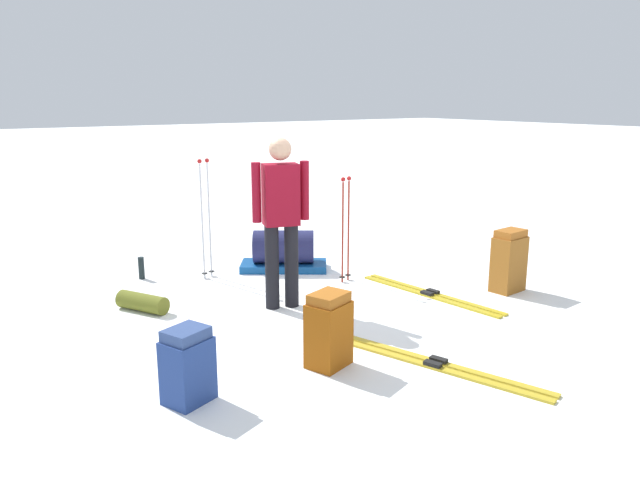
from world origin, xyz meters
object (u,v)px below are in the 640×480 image
backpack_large_dark (188,366)px  sleeping_mat_rolled (142,302)px  ski_poles_planted_near (346,224)px  ski_poles_planted_far (205,213)px  ski_pair_near (430,294)px  ski_pair_far (436,364)px  backpack_bright (329,331)px  gear_sled (284,252)px  backpack_small_spare (509,261)px  thermos_bottle (141,268)px  skier_standing (281,214)px

backpack_large_dark → sleeping_mat_rolled: backpack_large_dark is taller
ski_poles_planted_near → sleeping_mat_rolled: 2.36m
ski_poles_planted_far → ski_pair_near: bearing=130.6°
ski_poles_planted_far → sleeping_mat_rolled: bearing=34.7°
ski_pair_near → ski_pair_far: 1.79m
backpack_large_dark → backpack_bright: 1.14m
gear_sled → backpack_small_spare: bearing=126.8°
gear_sled → thermos_bottle: 1.69m
thermos_bottle → ski_pair_far: bearing=107.2°
backpack_large_dark → ski_pair_near: bearing=-166.3°
skier_standing → backpack_small_spare: 2.57m
sleeping_mat_rolled → thermos_bottle: thermos_bottle is taller
thermos_bottle → skier_standing: bearing=115.8°
gear_sled → thermos_bottle: size_ratio=4.29×
skier_standing → sleeping_mat_rolled: size_ratio=3.09×
ski_pair_far → backpack_small_spare: size_ratio=2.70×
ski_poles_planted_near → thermos_bottle: ski_poles_planted_near is taller
backpack_large_dark → sleeping_mat_rolled: (-0.35, -2.00, -0.17)m
ski_pair_far → ski_poles_planted_far: size_ratio=1.33×
ski_pair_far → backpack_small_spare: 2.26m
ski_pair_near → ski_poles_planted_near: 1.23m
sleeping_mat_rolled → backpack_large_dark: bearing=80.2°
backpack_small_spare → ski_poles_planted_near: (1.25, -1.30, 0.34)m
ski_poles_planted_far → sleeping_mat_rolled: ski_poles_planted_far is taller
sleeping_mat_rolled → ski_pair_far: bearing=120.1°
ski_pair_far → backpack_large_dark: backpack_large_dark is taller
gear_sled → thermos_bottle: gear_sled is taller
backpack_large_dark → ski_poles_planted_far: size_ratio=0.39×
ski_poles_planted_far → skier_standing: bearing=97.7°
backpack_small_spare → ski_pair_far: bearing=25.0°
skier_standing → backpack_bright: size_ratio=2.83×
skier_standing → backpack_bright: (0.42, 1.40, -0.66)m
skier_standing → ski_pair_near: skier_standing is taller
backpack_large_dark → ski_poles_planted_near: 3.13m
thermos_bottle → backpack_bright: bearing=97.9°
ski_pair_near → backpack_bright: backpack_bright is taller
skier_standing → ski_pair_far: bearing=98.4°
gear_sled → ski_pair_far: bearing=81.7°
ski_poles_planted_far → gear_sled: bearing=166.3°
ski_pair_far → thermos_bottle: bearing=-72.8°
backpack_large_dark → ski_poles_planted_near: size_ratio=0.44×
ski_pair_far → gear_sled: size_ratio=1.66×
backpack_bright → ski_poles_planted_far: 2.84m
ski_pair_far → backpack_bright: (0.69, -0.49, 0.28)m
ski_pair_far → backpack_large_dark: 1.94m
ski_pair_near → backpack_small_spare: 0.94m
ski_pair_far → ski_poles_planted_far: (0.47, -3.28, 0.76)m
backpack_small_spare → sleeping_mat_rolled: (3.51, -1.62, -0.25)m
backpack_small_spare → sleeping_mat_rolled: backpack_small_spare is taller
skier_standing → gear_sled: skier_standing is taller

